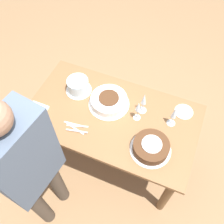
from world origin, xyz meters
TOP-DOWN VIEW (x-y plane):
  - ground_plane at (0.00, 0.00)m, footprint 12.00×12.00m
  - dining_table at (0.00, 0.00)m, footprint 1.37×0.78m
  - cake_center_white at (-0.07, 0.10)m, footprint 0.34×0.34m
  - cake_front_chocolate at (0.38, -0.17)m, footprint 0.30×0.30m
  - cake_back_decorated at (-0.36, 0.13)m, footprint 0.22×0.22m
  - wine_glass_near at (0.45, 0.11)m, footprint 0.07×0.07m
  - wine_glass_far at (0.21, 0.14)m, footprint 0.07×0.07m
  - wine_glass_extra at (0.19, 0.06)m, footprint 0.06×0.06m
  - dessert_plate_right at (0.52, 0.26)m, footprint 0.15×0.15m
  - fork_pile at (-0.21, -0.21)m, footprint 0.22×0.10m
  - napkin_stack at (-0.58, -0.20)m, footprint 0.15×0.15m
  - person_cutting at (-0.28, -0.68)m, footprint 0.27×0.43m

SIDE VIEW (x-z plane):
  - ground_plane at x=0.00m, z-range 0.00..0.00m
  - dining_table at x=0.00m, z-range 0.24..0.98m
  - dessert_plate_right at x=0.52m, z-range 0.74..0.75m
  - fork_pile at x=-0.21m, z-range 0.74..0.75m
  - napkin_stack at x=-0.58m, z-range 0.74..0.76m
  - cake_center_white at x=-0.07m, z-range 0.73..0.83m
  - cake_front_chocolate at x=0.38m, z-range 0.73..0.83m
  - cake_back_decorated at x=-0.36m, z-range 0.74..0.86m
  - wine_glass_far at x=0.21m, z-range 0.77..0.98m
  - wine_glass_near at x=0.45m, z-range 0.77..0.98m
  - wine_glass_extra at x=0.19m, z-range 0.78..0.98m
  - person_cutting at x=-0.28m, z-range 0.16..1.76m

